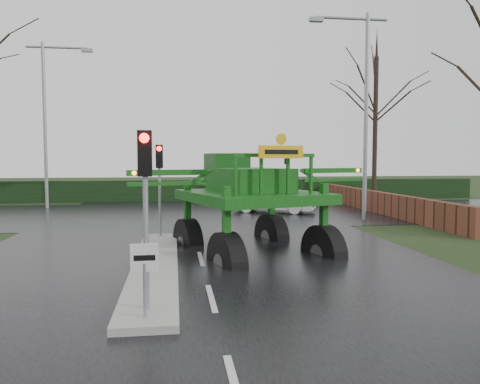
{
  "coord_description": "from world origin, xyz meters",
  "views": [
    {
      "loc": [
        -0.76,
        -9.84,
        2.99
      ],
      "look_at": [
        1.21,
        4.21,
        2.0
      ],
      "focal_mm": 35.0,
      "sensor_mm": 36.0,
      "label": 1
    }
  ],
  "objects": [
    {
      "name": "traffic_signal_far",
      "position": [
        6.5,
        20.01,
        2.59
      ],
      "size": [
        0.26,
        0.33,
        3.52
      ],
      "rotation": [
        0.0,
        0.0,
        3.14
      ],
      "color": "gray",
      "rests_on": "ground"
    },
    {
      "name": "road_main",
      "position": [
        0.0,
        10.0,
        0.0
      ],
      "size": [
        14.0,
        80.0,
        0.02
      ],
      "primitive_type": "cube",
      "color": "black",
      "rests_on": "ground"
    },
    {
      "name": "brick_wall",
      "position": [
        10.5,
        16.0,
        0.6
      ],
      "size": [
        0.4,
        20.0,
        1.2
      ],
      "primitive_type": "cube",
      "color": "#592D1E",
      "rests_on": "ground"
    },
    {
      "name": "white_sedan",
      "position": [
        4.73,
        15.78,
        0.0
      ],
      "size": [
        4.85,
        3.27,
        1.51
      ],
      "primitive_type": "imported",
      "rotation": [
        0.0,
        0.0,
        1.17
      ],
      "color": "white",
      "rests_on": "ground"
    },
    {
      "name": "median_island",
      "position": [
        -1.3,
        3.0,
        0.09
      ],
      "size": [
        1.2,
        10.0,
        0.16
      ],
      "primitive_type": "cube",
      "color": "gray",
      "rests_on": "ground"
    },
    {
      "name": "traffic_signal_mid",
      "position": [
        -1.3,
        7.49,
        2.59
      ],
      "size": [
        0.26,
        0.33,
        3.52
      ],
      "color": "gray",
      "rests_on": "ground"
    },
    {
      "name": "road_cross",
      "position": [
        0.0,
        16.0,
        0.01
      ],
      "size": [
        80.0,
        12.0,
        0.02
      ],
      "primitive_type": "cube",
      "color": "black",
      "rests_on": "ground"
    },
    {
      "name": "crop_sprayer",
      "position": [
        0.62,
        3.45,
        2.21
      ],
      "size": [
        8.03,
        6.13,
        4.68
      ],
      "rotation": [
        0.0,
        0.0,
        0.31
      ],
      "color": "black",
      "rests_on": "ground"
    },
    {
      "name": "ground",
      "position": [
        0.0,
        0.0,
        0.0
      ],
      "size": [
        140.0,
        140.0,
        0.0
      ],
      "primitive_type": "plane",
      "color": "black",
      "rests_on": "ground"
    },
    {
      "name": "hedge_row",
      "position": [
        0.0,
        24.0,
        0.75
      ],
      "size": [
        44.0,
        0.9,
        1.5
      ],
      "primitive_type": "cube",
      "color": "black",
      "rests_on": "ground"
    },
    {
      "name": "street_light_left_far",
      "position": [
        -8.19,
        20.0,
        5.99
      ],
      "size": [
        3.85,
        0.3,
        10.0
      ],
      "color": "gray",
      "rests_on": "ground"
    },
    {
      "name": "keep_left_sign",
      "position": [
        -1.3,
        -1.5,
        1.06
      ],
      "size": [
        0.5,
        0.07,
        1.35
      ],
      "color": "gray",
      "rests_on": "ground"
    },
    {
      "name": "street_light_right",
      "position": [
        8.19,
        12.0,
        5.99
      ],
      "size": [
        3.85,
        0.3,
        10.0
      ],
      "color": "gray",
      "rests_on": "ground"
    },
    {
      "name": "traffic_signal_near",
      "position": [
        -1.3,
        -1.01,
        2.59
      ],
      "size": [
        0.26,
        0.33,
        3.52
      ],
      "color": "gray",
      "rests_on": "ground"
    },
    {
      "name": "tree_right_far",
      "position": [
        13.0,
        21.0,
        6.5
      ],
      "size": [
        7.0,
        7.0,
        12.05
      ],
      "color": "black",
      "rests_on": "ground"
    }
  ]
}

